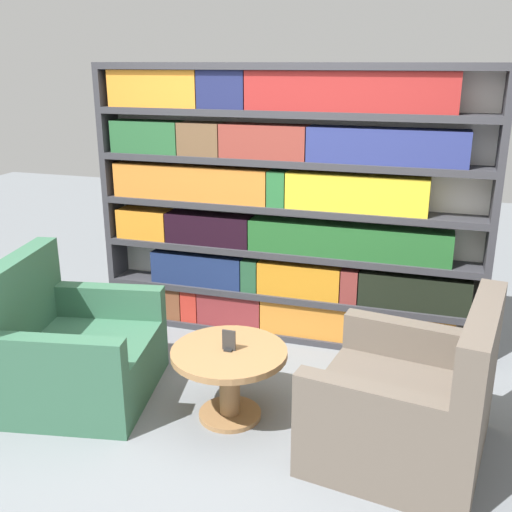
# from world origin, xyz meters

# --- Properties ---
(ground_plane) EXTENTS (14.00, 14.00, 0.00)m
(ground_plane) POSITION_xyz_m (0.00, 0.00, 0.00)
(ground_plane) COLOR slate
(bookshelf) EXTENTS (2.96, 0.30, 2.09)m
(bookshelf) POSITION_xyz_m (-0.02, 1.48, 1.04)
(bookshelf) COLOR silver
(bookshelf) RESTS_ON ground_plane
(armchair_left) EXTENTS (1.05, 1.09, 0.93)m
(armchair_left) POSITION_xyz_m (-1.09, 0.19, 0.30)
(armchair_left) COLOR #336047
(armchair_left) RESTS_ON ground_plane
(armchair_right) EXTENTS (1.03, 1.07, 0.93)m
(armchair_right) POSITION_xyz_m (1.04, 0.19, 0.30)
(armchair_right) COLOR brown
(armchair_right) RESTS_ON ground_plane
(coffee_table) EXTENTS (0.70, 0.70, 0.45)m
(coffee_table) POSITION_xyz_m (-0.02, 0.24, 0.32)
(coffee_table) COLOR olive
(coffee_table) RESTS_ON ground_plane
(table_sign) EXTENTS (0.08, 0.06, 0.13)m
(table_sign) POSITION_xyz_m (-0.02, 0.24, 0.51)
(table_sign) COLOR black
(table_sign) RESTS_ON coffee_table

